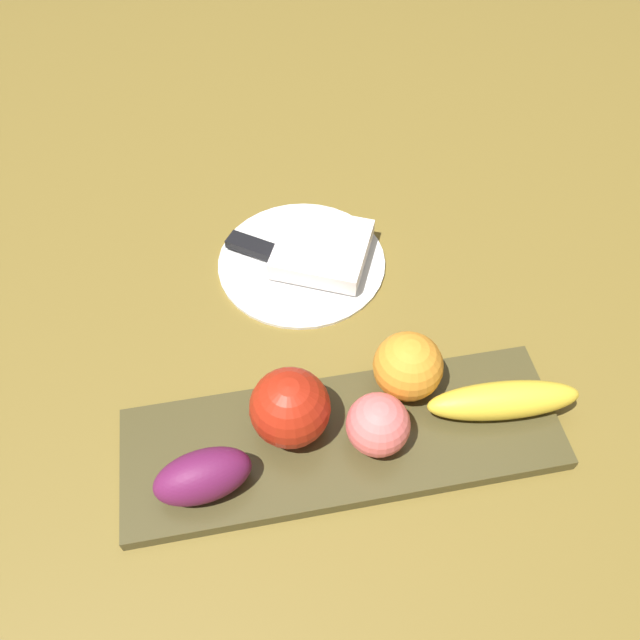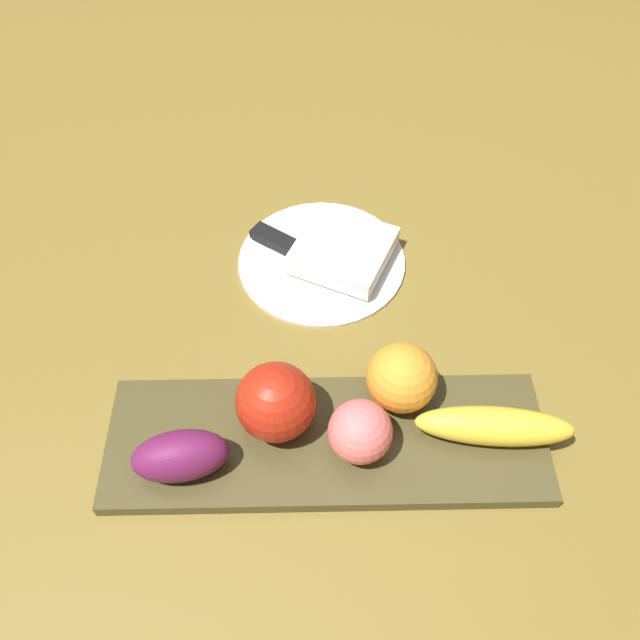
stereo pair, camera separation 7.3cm
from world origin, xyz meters
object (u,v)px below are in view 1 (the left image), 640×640
at_px(dinner_plate, 302,261).
at_px(folded_napkin, 322,249).
at_px(apple, 290,408).
at_px(orange_near_apple, 408,366).
at_px(banana, 503,400).
at_px(knife, 270,253).
at_px(fruit_tray, 343,439).
at_px(grape_bunch, 203,476).
at_px(peach, 378,425).

bearing_deg(dinner_plate, folded_napkin, 0.00).
relative_size(apple, orange_near_apple, 1.10).
relative_size(apple, banana, 0.51).
bearing_deg(orange_near_apple, apple, -167.60).
distance_m(dinner_plate, knife, 0.04).
distance_m(fruit_tray, banana, 0.17).
bearing_deg(knife, folded_napkin, 24.42).
xyz_separation_m(banana, orange_near_apple, (-0.09, 0.05, 0.02)).
height_order(apple, dinner_plate, apple).
bearing_deg(apple, folded_napkin, 72.08).
distance_m(grape_bunch, folded_napkin, 0.34).
bearing_deg(folded_napkin, apple, -107.92).
relative_size(banana, peach, 2.49).
xyz_separation_m(orange_near_apple, knife, (-0.12, 0.23, -0.04)).
xyz_separation_m(banana, peach, (-0.14, -0.01, 0.01)).
distance_m(orange_near_apple, knife, 0.26).
distance_m(fruit_tray, orange_near_apple, 0.10).
bearing_deg(banana, peach, -170.98).
xyz_separation_m(apple, dinner_plate, (0.05, 0.24, -0.05)).
distance_m(apple, folded_napkin, 0.26).
height_order(apple, folded_napkin, apple).
distance_m(grape_bunch, dinner_plate, 0.33).
distance_m(apple, orange_near_apple, 0.13).
distance_m(orange_near_apple, grape_bunch, 0.24).
xyz_separation_m(apple, grape_bunch, (-0.09, -0.05, -0.02)).
bearing_deg(knife, banana, -17.62).
height_order(fruit_tray, dinner_plate, fruit_tray).
bearing_deg(banana, fruit_tray, -175.49).
xyz_separation_m(orange_near_apple, grape_bunch, (-0.23, -0.08, -0.01)).
relative_size(fruit_tray, folded_napkin, 4.02).
distance_m(apple, banana, 0.23).
relative_size(fruit_tray, peach, 7.03).
bearing_deg(orange_near_apple, grape_bunch, -160.56).
xyz_separation_m(dinner_plate, folded_napkin, (0.03, 0.00, 0.02)).
bearing_deg(knife, fruit_tray, -46.81).
relative_size(orange_near_apple, dinner_plate, 0.34).
bearing_deg(orange_near_apple, knife, 117.58).
relative_size(apple, folded_napkin, 0.72).
relative_size(banana, dinner_plate, 0.75).
bearing_deg(banana, apple, 179.64).
height_order(orange_near_apple, peach, orange_near_apple).
bearing_deg(fruit_tray, dinner_plate, 90.00).
relative_size(fruit_tray, knife, 2.89).
bearing_deg(orange_near_apple, dinner_plate, 110.27).
xyz_separation_m(apple, knife, (0.01, 0.26, -0.04)).
height_order(banana, grape_bunch, grape_bunch).
bearing_deg(fruit_tray, apple, 159.44).
bearing_deg(fruit_tray, banana, -0.35).
bearing_deg(grape_bunch, folded_napkin, 59.67).
height_order(peach, grape_bunch, peach).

